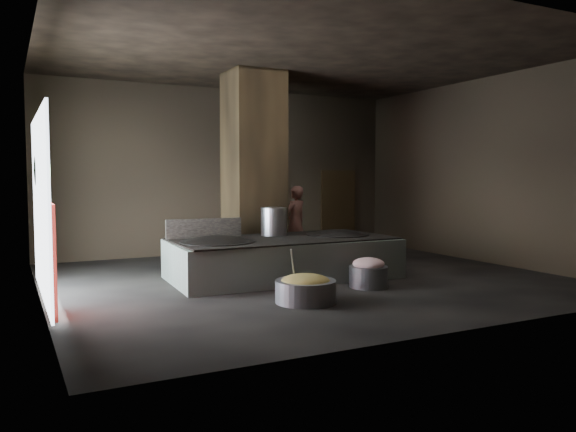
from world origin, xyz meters
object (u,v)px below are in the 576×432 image
wok_left (218,246)px  meat_basin (368,277)px  hearth_platform (283,258)px  veg_basin (306,291)px  cook (295,223)px  wok_right (337,238)px  stock_pot (274,221)px

wok_left → meat_basin: (2.45, -1.59, -0.55)m
hearth_platform → veg_basin: 2.36m
hearth_platform → cook: (1.45, 2.22, 0.53)m
meat_basin → hearth_platform: bearing=121.2°
wok_right → meat_basin: 1.82m
hearth_platform → wok_left: wok_left is taller
hearth_platform → wok_right: bearing=4.3°
meat_basin → wok_right: bearing=78.2°
wok_right → stock_pot: 1.44m
veg_basin → meat_basin: (1.69, 0.60, 0.01)m
wok_left → stock_pot: 1.66m
hearth_platform → veg_basin: bearing=-104.9°
stock_pot → veg_basin: (-0.74, -2.79, -0.94)m
hearth_platform → cook: 2.71m
wok_right → cook: bearing=87.3°
wok_left → wok_right: wok_left is taller
hearth_platform → wok_left: size_ratio=3.17×
wok_right → cook: size_ratio=0.72×
cook → meat_basin: bearing=62.2°
stock_pot → cook: 2.19m
cook → hearth_platform: bearing=35.8°
wok_right → stock_pot: bearing=159.0°
wok_right → stock_pot: size_ratio=2.25×
wok_left → cook: cook is taller
wok_right → hearth_platform: bearing=-177.9°
stock_pot → cook: size_ratio=0.32×
veg_basin → meat_basin: meat_basin is taller
wok_left → stock_pot: stock_pot is taller
wok_left → cook: bearing=38.1°
wok_right → meat_basin: size_ratio=1.85×
meat_basin → stock_pot: bearing=113.3°
wok_left → hearth_platform: bearing=2.0°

